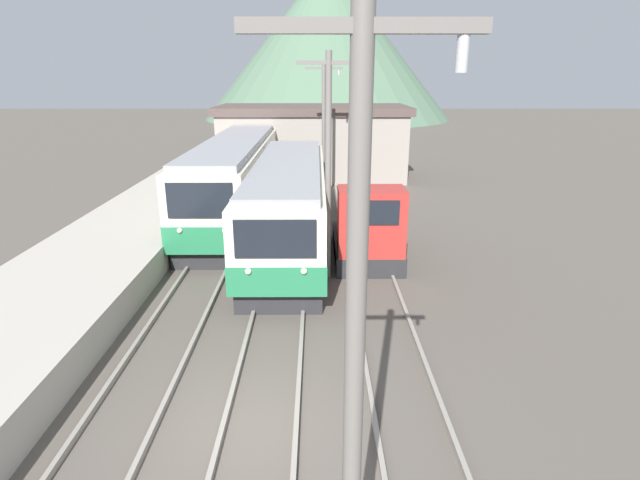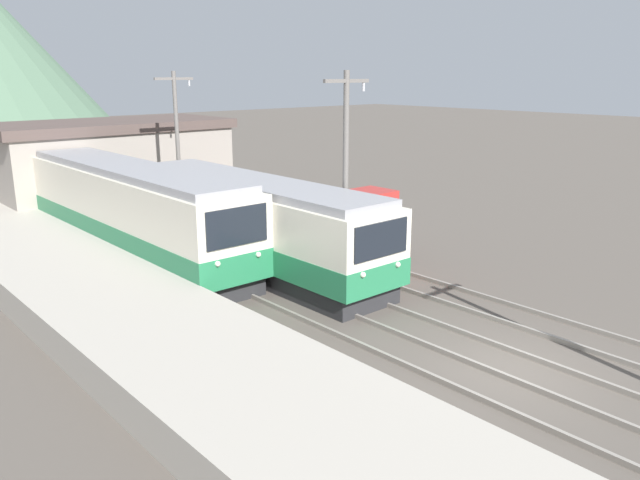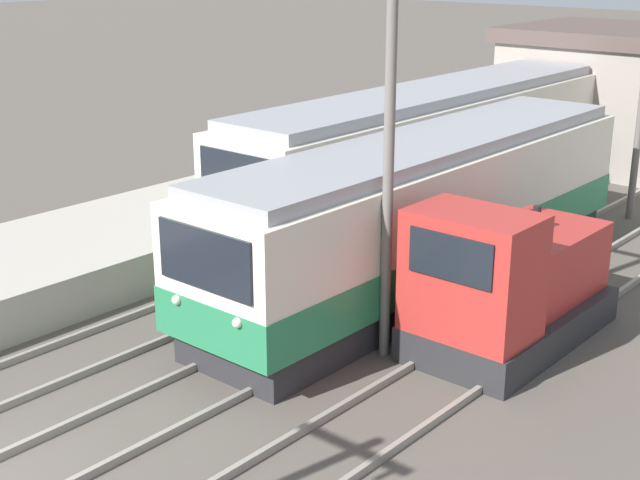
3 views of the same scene
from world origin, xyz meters
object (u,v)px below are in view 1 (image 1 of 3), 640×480
at_px(commuter_train_left, 236,182).
at_px(catenary_mast_mid, 329,162).
at_px(commuter_train_center, 289,207).
at_px(shunting_locomotive, 367,228).
at_px(catenary_mast_near, 355,360).
at_px(catenary_mast_far, 324,126).

bearing_deg(commuter_train_left, catenary_mast_mid, -61.23).
distance_m(commuter_train_center, shunting_locomotive, 3.43).
xyz_separation_m(commuter_train_left, catenary_mast_mid, (4.31, -7.84, 2.26)).
height_order(catenary_mast_near, catenary_mast_mid, same).
bearing_deg(shunting_locomotive, catenary_mast_near, -96.25).
distance_m(commuter_train_center, catenary_mast_near, 15.51).
relative_size(commuter_train_left, catenary_mast_mid, 2.05).
bearing_deg(catenary_mast_far, commuter_train_center, -100.42).
height_order(catenary_mast_near, catenary_mast_far, same).
bearing_deg(catenary_mast_mid, commuter_train_center, 113.14).
xyz_separation_m(commuter_train_left, shunting_locomotive, (5.80, -5.94, -0.53)).
bearing_deg(catenary_mast_mid, commuter_train_left, 118.77).
distance_m(shunting_locomotive, catenary_mast_near, 14.00).
bearing_deg(catenary_mast_near, commuter_train_center, 95.64).
relative_size(commuter_train_center, catenary_mast_far, 1.83).
bearing_deg(commuter_train_center, catenary_mast_far, 79.58).
bearing_deg(catenary_mast_mid, shunting_locomotive, 51.98).
xyz_separation_m(catenary_mast_mid, catenary_mast_far, (0.00, 11.73, 0.00)).
bearing_deg(catenary_mast_mid, catenary_mast_near, -90.00).
relative_size(commuter_train_center, catenary_mast_mid, 1.83).
bearing_deg(catenary_mast_near, catenary_mast_far, 90.00).
bearing_deg(catenary_mast_near, catenary_mast_mid, 90.00).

